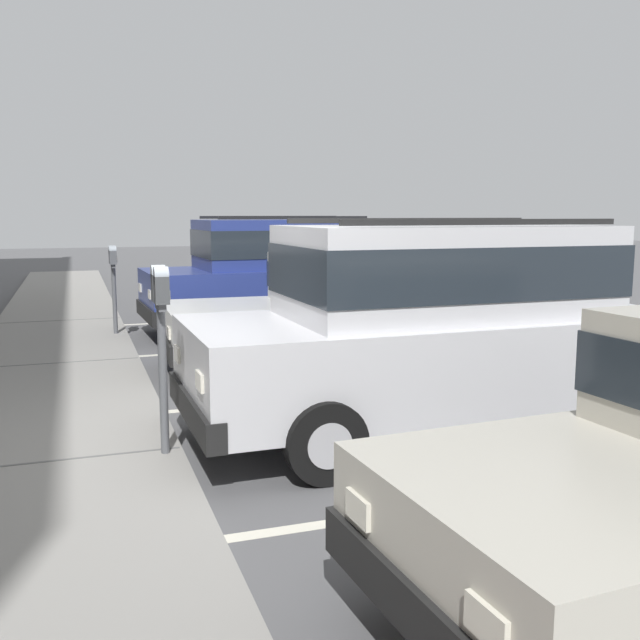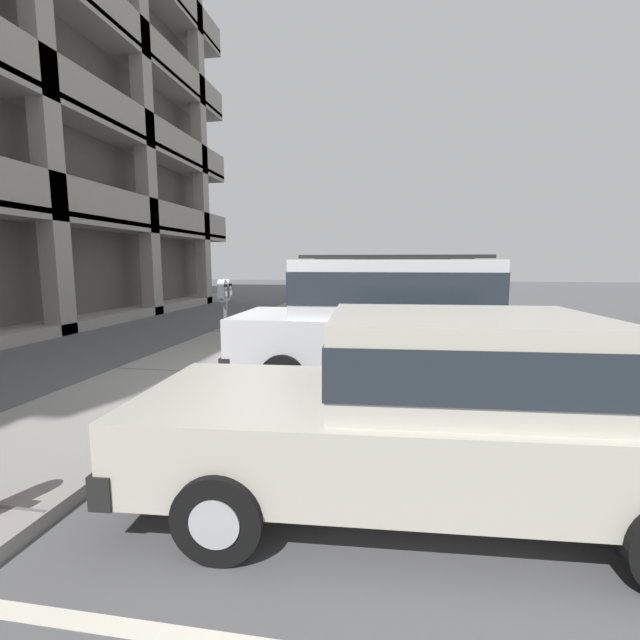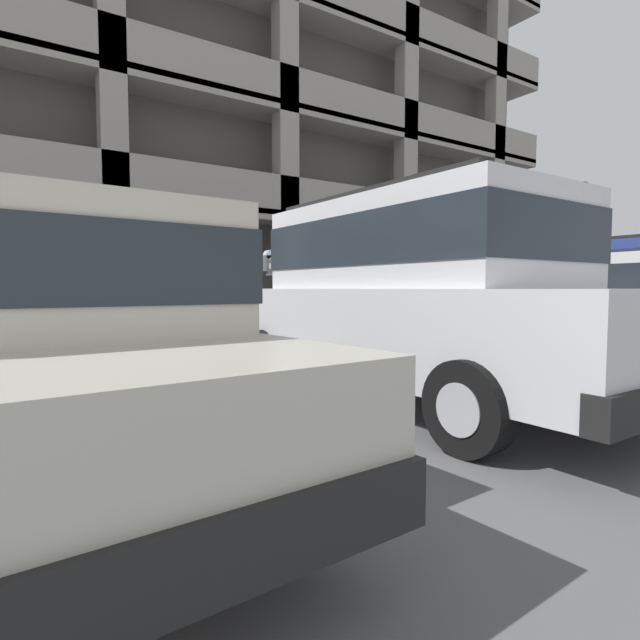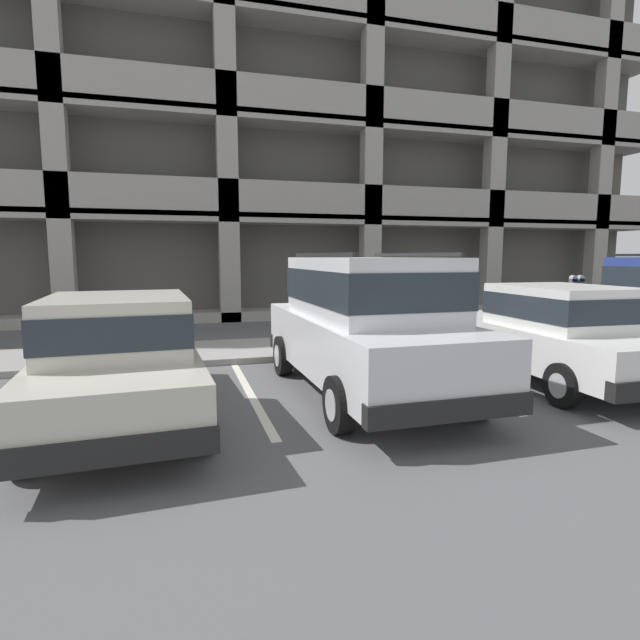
% 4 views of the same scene
% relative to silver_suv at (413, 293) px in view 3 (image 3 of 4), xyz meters
% --- Properties ---
extents(ground_plane, '(80.00, 80.00, 0.10)m').
position_rel_silver_suv_xyz_m(ground_plane, '(-0.05, 2.25, -1.14)').
color(ground_plane, '#565659').
extents(sidewalk, '(40.00, 2.20, 0.12)m').
position_rel_silver_suv_xyz_m(sidewalk, '(-0.05, 3.55, -1.03)').
color(sidewalk, gray).
rests_on(sidewalk, ground_plane).
extents(parking_stall_lines, '(12.69, 4.80, 0.01)m').
position_rel_silver_suv_xyz_m(parking_stall_lines, '(1.52, 0.85, -1.08)').
color(parking_stall_lines, silver).
rests_on(parking_stall_lines, ground_plane).
extents(silver_suv, '(2.06, 4.80, 2.03)m').
position_rel_silver_suv_xyz_m(silver_suv, '(0.00, 0.00, 0.00)').
color(silver_suv, silver).
rests_on(silver_suv, ground_plane).
extents(red_sedan, '(2.01, 4.57, 1.54)m').
position_rel_silver_suv_xyz_m(red_sedan, '(-3.27, -0.35, -0.27)').
color(red_sedan, beige).
rests_on(red_sedan, ground_plane).
extents(dark_hatchback, '(1.94, 4.53, 1.54)m').
position_rel_silver_suv_xyz_m(dark_hatchback, '(3.12, -0.14, -0.27)').
color(dark_hatchback, silver).
rests_on(dark_hatchback, ground_plane).
extents(parking_meter_near, '(0.35, 0.12, 1.55)m').
position_rel_silver_suv_xyz_m(parking_meter_near, '(-0.14, 2.60, 0.18)').
color(parking_meter_near, '#595B60').
rests_on(parking_meter_near, sidewalk).
extents(parking_meter_far, '(0.35, 0.12, 1.44)m').
position_rel_silver_suv_xyz_m(parking_meter_far, '(6.14, 2.64, 0.11)').
color(parking_meter_far, '#595B60').
rests_on(parking_meter_far, sidewalk).
extents(parking_garage, '(32.00, 10.00, 19.25)m').
position_rel_silver_suv_xyz_m(parking_garage, '(-1.03, 13.95, 7.95)').
color(parking_garage, '#54514D').
rests_on(parking_garage, ground_plane).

